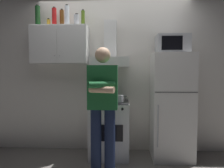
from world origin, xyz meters
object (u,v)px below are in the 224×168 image
Objects in this scene: refrigerator at (171,106)px; bottle_beer_brown at (62,18)px; stove_oven at (110,129)px; bottle_wine_green at (38,16)px; bottle_olive_oil at (83,18)px; range_hood at (110,54)px; microwave at (172,44)px; person_standing at (103,105)px; upper_cabinet at (60,45)px; bottle_vodka_clear at (67,16)px; bottle_canister_steel at (77,20)px; cooking_pot at (118,99)px; bottle_soda_red at (54,17)px; bottle_spice_jar at (49,23)px.

bottle_beer_brown reaches higher than refrigerator.
bottle_wine_green reaches higher than stove_oven.
bottle_olive_oil is at bearing 173.13° from refrigerator.
range_hood is 1.31m from bottle_wine_green.
bottle_wine_green is at bearing 177.23° from microwave.
refrigerator is 0.98× the size of person_standing.
bottle_olive_oil reaches higher than upper_cabinet.
bottle_wine_green is 0.48m from bottle_vodka_clear.
bottle_olive_oil is (-0.44, 0.04, 0.58)m from range_hood.
bottle_vodka_clear is at bearing 179.15° from bottle_canister_steel.
range_hood is at bearing 173.54° from microwave.
bottle_wine_green is (-1.16, 0.12, 1.78)m from stove_oven.
bottle_wine_green is (-0.63, 0.01, 0.07)m from bottle_canister_steel.
bottle_canister_steel is at bearing -178.01° from range_hood.
cooking_pot is (0.13, -0.25, -0.67)m from range_hood.
bottle_soda_red reaches higher than person_standing.
bottle_vodka_clear is (-1.63, 0.11, 1.41)m from refrigerator.
cooking_pot is 1.42× the size of bottle_canister_steel.
bottle_beer_brown is (-0.73, 0.75, 1.28)m from person_standing.
stove_oven is 2.63× the size of bottle_vodka_clear.
bottle_vodka_clear reaches higher than bottle_soda_red.
microwave is 1.79m from bottle_beer_brown.
bottle_vodka_clear is (0.20, 0.01, 0.02)m from bottle_soda_red.
bottle_beer_brown is at bearing -1.82° from bottle_spice_jar.
bottle_beer_brown is (0.22, -0.01, 0.07)m from bottle_spice_jar.
range_hood is at bearing 172.45° from refrigerator.
upper_cabinet is 0.47m from bottle_vodka_clear.
person_standing is at bearing -44.26° from upper_cabinet.
bottle_olive_oil is at bearing 173.87° from microwave.
bottle_soda_red is (-0.08, -0.02, 0.44)m from upper_cabinet.
person_standing is 12.51× the size of bottle_spice_jar.
bottle_soda_red is at bearing -24.66° from bottle_spice_jar.
refrigerator is 5.92× the size of cooking_pot.
refrigerator is at bearing -4.88° from bottle_beer_brown.
bottle_canister_steel is at bearing -1.14° from bottle_wine_green.
person_standing is (-1.00, -0.62, -0.84)m from microwave.
bottle_soda_red is at bearing -3.48° from bottle_wine_green.
bottle_olive_oil reaches higher than range_hood.
refrigerator is 4.72× the size of bottle_wine_green.
cooking_pot is 0.99× the size of bottle_beer_brown.
microwave is 1.45m from person_standing.
cooking_pot reaches higher than stove_oven.
cooking_pot is 0.80× the size of bottle_wine_green.
bottle_wine_green is (-0.16, -0.03, 0.10)m from bottle_spice_jar.
bottle_spice_jar is at bearing 171.91° from bottle_vodka_clear.
bottle_vodka_clear reaches higher than cooking_pot.
microwave is at bearing 9.57° from cooking_pot.
bottle_canister_steel reaches higher than upper_cabinet.
microwave is at bearing -4.28° from bottle_beer_brown.
bottle_canister_steel is 0.64× the size of bottle_soda_red.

